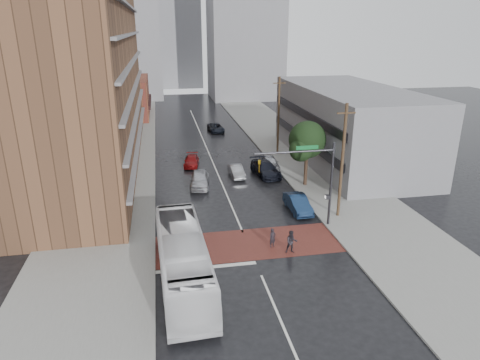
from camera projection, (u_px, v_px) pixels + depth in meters
ground at (249, 247)px, 32.41m from camera, size 160.00×160.00×0.00m
crosswalk at (248, 244)px, 32.87m from camera, size 14.00×5.00×0.02m
sidewalk_west at (119, 160)px, 53.52m from camera, size 9.00×90.00×0.15m
sidewalk_east at (295, 151)px, 57.52m from camera, size 9.00×90.00×0.15m
apartment_block at (83, 44)px, 47.47m from camera, size 10.00×44.00×28.00m
storefront_west at (126, 97)px, 79.11m from camera, size 8.00×16.00×7.00m
building_east at (348, 125)px, 52.27m from camera, size 11.00×26.00×9.00m
distant_tower_west at (119, 26)px, 96.76m from camera, size 18.00×16.00×32.00m
distant_tower_east at (245, 16)px, 95.40m from camera, size 16.00×14.00×36.00m
distant_tower_center at (178, 42)px, 116.27m from camera, size 12.00×10.00×24.00m
street_tree at (307, 142)px, 43.43m from camera, size 4.20×4.10×6.90m
signal_mast at (315, 173)px, 34.15m from camera, size 6.50×0.30×7.20m
utility_pole_near at (342, 161)px, 35.91m from camera, size 1.60×0.26×10.00m
utility_pole_far at (279, 115)px, 54.42m from camera, size 1.60×0.26×10.00m
transit_bus at (183, 259)px, 27.40m from camera, size 3.34×12.40×3.43m
pedestrian_a at (273, 238)px, 32.24m from camera, size 0.65×0.55×1.52m
pedestrian_b at (291, 242)px, 31.34m from camera, size 0.93×0.76×1.77m
car_travel_a at (200, 179)px, 44.47m from camera, size 2.48×4.92×1.61m
car_travel_b at (236, 171)px, 47.49m from camera, size 1.50×3.94×1.28m
car_travel_c at (191, 161)px, 51.35m from camera, size 2.23×4.26×1.18m
suv_travel at (216, 128)px, 68.07m from camera, size 2.52×4.82×1.30m
car_parked_near at (298, 204)px, 38.56m from camera, size 1.65×4.50×1.47m
car_parked_mid at (265, 169)px, 47.86m from camera, size 2.92×5.69×1.58m
car_parked_far at (270, 163)px, 50.20m from camera, size 1.85×4.43×1.50m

